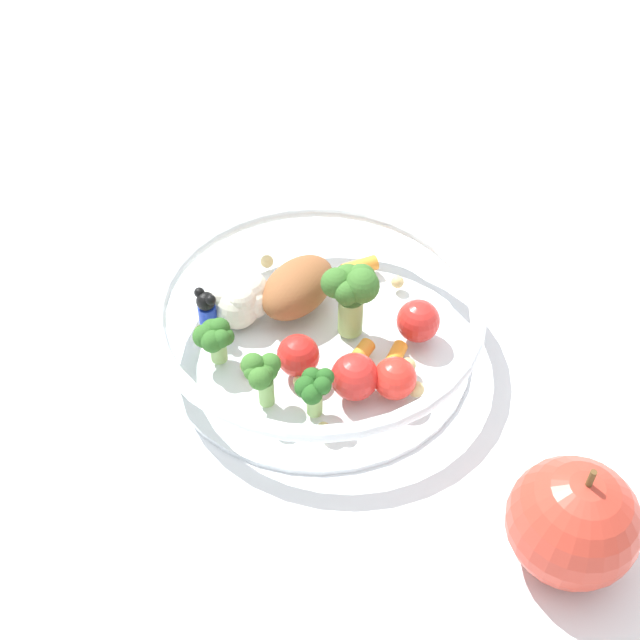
# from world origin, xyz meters

# --- Properties ---
(ground_plane) EXTENTS (2.40, 2.40, 0.00)m
(ground_plane) POSITION_xyz_m (0.00, 0.00, 0.00)
(ground_plane) COLOR white
(food_container) EXTENTS (0.24, 0.24, 0.07)m
(food_container) POSITION_xyz_m (-0.00, 0.01, 0.03)
(food_container) COLOR white
(food_container) RESTS_ON ground_plane
(loose_apple) EXTENTS (0.08, 0.08, 0.09)m
(loose_apple) POSITION_xyz_m (0.11, 0.21, 0.04)
(loose_apple) COLOR #BC3828
(loose_apple) RESTS_ON ground_plane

